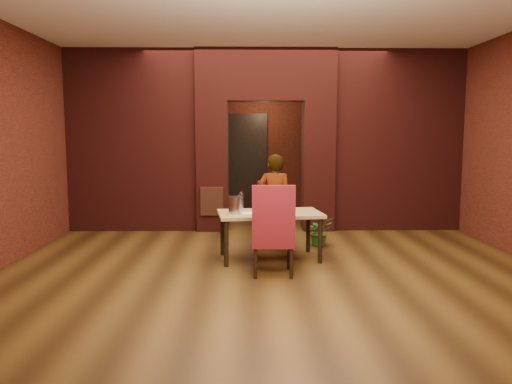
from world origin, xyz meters
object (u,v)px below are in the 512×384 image
(person_seated, at_px, (275,201))
(wine_bucket, at_px, (235,205))
(wine_glass_b, at_px, (268,204))
(wine_glass_c, at_px, (277,205))
(dining_table, at_px, (270,236))
(chair_far, at_px, (273,214))
(water_bottle, at_px, (241,202))
(wine_glass_a, at_px, (267,204))
(chair_near, at_px, (273,229))
(potted_plant, at_px, (319,231))

(person_seated, bearing_deg, wine_bucket, 59.77)
(wine_glass_b, xyz_separation_m, wine_glass_c, (0.12, -0.14, 0.02))
(dining_table, xyz_separation_m, wine_glass_b, (-0.02, 0.09, 0.42))
(wine_glass_c, bearing_deg, person_seated, 89.78)
(dining_table, xyz_separation_m, chair_far, (0.09, 0.77, 0.17))
(dining_table, relative_size, person_seated, 0.98)
(water_bottle, bearing_deg, wine_glass_a, 1.85)
(chair_far, height_order, wine_glass_b, chair_far)
(dining_table, bearing_deg, person_seated, 74.34)
(chair_near, bearing_deg, wine_bucket, -52.35)
(wine_bucket, relative_size, water_bottle, 0.83)
(chair_near, relative_size, wine_glass_a, 5.21)
(dining_table, relative_size, chair_far, 1.41)
(person_seated, xyz_separation_m, wine_bucket, (-0.57, -0.80, 0.06))
(dining_table, relative_size, wine_glass_b, 7.31)
(chair_far, relative_size, water_bottle, 3.59)
(chair_far, relative_size, potted_plant, 2.21)
(person_seated, relative_size, water_bottle, 5.14)
(potted_plant, bearing_deg, dining_table, -134.99)
(person_seated, bearing_deg, wine_glass_b, 84.24)
(chair_near, height_order, water_bottle, chair_near)
(water_bottle, bearing_deg, potted_plant, 32.34)
(wine_glass_c, distance_m, potted_plant, 1.23)
(wine_glass_c, bearing_deg, wine_glass_b, 130.64)
(wine_glass_a, bearing_deg, dining_table, -59.37)
(chair_far, relative_size, wine_glass_a, 4.60)
(person_seated, bearing_deg, potted_plant, -165.40)
(wine_glass_a, height_order, wine_glass_b, wine_glass_a)
(wine_glass_a, bearing_deg, potted_plant, 41.76)
(chair_far, bearing_deg, chair_near, -95.72)
(wine_bucket, bearing_deg, potted_plant, 35.65)
(chair_far, relative_size, wine_glass_c, 4.46)
(chair_near, bearing_deg, wine_glass_c, -97.11)
(dining_table, distance_m, chair_far, 0.79)
(person_seated, xyz_separation_m, wine_glass_a, (-0.14, -0.63, 0.05))
(dining_table, distance_m, wine_glass_b, 0.43)
(wine_glass_b, distance_m, water_bottle, 0.38)
(wine_glass_a, distance_m, wine_bucket, 0.47)
(wine_glass_b, xyz_separation_m, water_bottle, (-0.38, -0.04, 0.04))
(dining_table, xyz_separation_m, wine_glass_a, (-0.03, 0.06, 0.44))
(wine_glass_b, bearing_deg, person_seated, 78.87)
(person_seated, relative_size, potted_plant, 3.17)
(water_bottle, bearing_deg, person_seated, 52.32)
(person_seated, bearing_deg, water_bottle, 57.69)
(wine_glass_a, relative_size, wine_glass_c, 0.97)
(person_seated, xyz_separation_m, potted_plant, (0.70, 0.11, -0.49))
(dining_table, bearing_deg, wine_bucket, -174.05)
(chair_near, xyz_separation_m, wine_bucket, (-0.47, 0.63, 0.21))
(chair_near, xyz_separation_m, wine_glass_a, (-0.04, 0.80, 0.20))
(person_seated, distance_m, wine_glass_b, 0.62)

